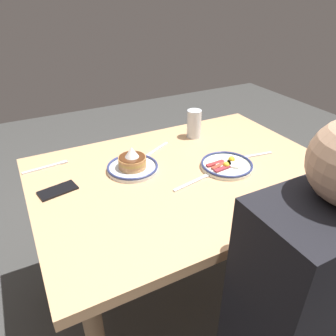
# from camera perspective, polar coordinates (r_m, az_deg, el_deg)

# --- Properties ---
(ground_plane) EXTENTS (6.00, 6.00, 0.00)m
(ground_plane) POSITION_cam_1_polar(r_m,az_deg,el_deg) (1.86, 2.57, -20.64)
(ground_plane) COLOR #3B3B39
(dining_table) EXTENTS (1.27, 0.91, 0.74)m
(dining_table) POSITION_cam_1_polar(r_m,az_deg,el_deg) (1.41, 3.18, -3.67)
(dining_table) COLOR tan
(dining_table) RESTS_ON ground_plane
(plate_near_main) EXTENTS (0.22, 0.22, 0.11)m
(plate_near_main) POSITION_cam_1_polar(r_m,az_deg,el_deg) (1.37, -6.40, 0.65)
(plate_near_main) COLOR silver
(plate_near_main) RESTS_ON dining_table
(plate_center_pancakes) EXTENTS (0.23, 0.23, 0.04)m
(plate_center_pancakes) POSITION_cam_1_polar(r_m,az_deg,el_deg) (1.41, 10.51, 0.55)
(plate_center_pancakes) COLOR white
(plate_center_pancakes) RESTS_ON dining_table
(drinking_glass) EXTENTS (0.07, 0.07, 0.15)m
(drinking_glass) POSITION_cam_1_polar(r_m,az_deg,el_deg) (1.65, 4.68, 7.68)
(drinking_glass) COLOR silver
(drinking_glass) RESTS_ON dining_table
(cell_phone) EXTENTS (0.16, 0.10, 0.01)m
(cell_phone) POSITION_cam_1_polar(r_m,az_deg,el_deg) (1.31, -19.19, -3.82)
(cell_phone) COLOR black
(cell_phone) RESTS_ON dining_table
(fork_near) EXTENTS (0.20, 0.04, 0.01)m
(fork_near) POSITION_cam_1_polar(r_m,az_deg,el_deg) (1.49, -21.08, 0.16)
(fork_near) COLOR silver
(fork_near) RESTS_ON dining_table
(fork_far) EXTENTS (0.20, 0.06, 0.01)m
(fork_far) POSITION_cam_1_polar(r_m,az_deg,el_deg) (1.29, 4.59, -2.50)
(fork_far) COLOR silver
(fork_far) RESTS_ON dining_table
(butter_knife) EXTENTS (0.22, 0.05, 0.01)m
(butter_knife) POSITION_cam_1_polar(r_m,az_deg,el_deg) (1.53, 14.70, 2.09)
(butter_knife) COLOR silver
(butter_knife) RESTS_ON dining_table
(tea_spoon) EXTENTS (0.18, 0.10, 0.01)m
(tea_spoon) POSITION_cam_1_polar(r_m,az_deg,el_deg) (1.51, -2.91, 2.83)
(tea_spoon) COLOR silver
(tea_spoon) RESTS_ON dining_table
(seated_diner) EXTENTS (0.43, 0.34, 1.22)m
(seated_diner) POSITION_cam_1_polar(r_m,az_deg,el_deg) (1.12, 22.37, -24.79)
(seated_diner) COLOR black
(seated_diner) RESTS_ON ground_plane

